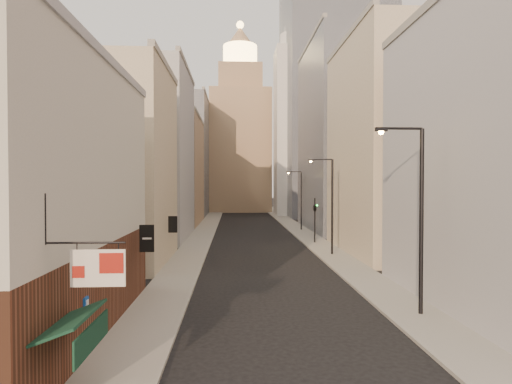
{
  "coord_description": "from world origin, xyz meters",
  "views": [
    {
      "loc": [
        -2.51,
        -9.71,
        6.66
      ],
      "look_at": [
        -0.9,
        21.36,
        5.99
      ],
      "focal_mm": 30.0,
      "sensor_mm": 36.0,
      "label": 1
    }
  ],
  "objects_px": {
    "white_tower": "(295,125)",
    "streetlamp_near": "(417,209)",
    "clock_tower": "(240,137)",
    "streetlamp_far": "(300,197)",
    "streetlamp_mid": "(330,200)",
    "traffic_light_right": "(315,209)"
  },
  "relations": [
    {
      "from": "clock_tower",
      "to": "streetlamp_mid",
      "type": "relative_size",
      "value": 5.07
    },
    {
      "from": "white_tower",
      "to": "streetlamp_near",
      "type": "relative_size",
      "value": 4.42
    },
    {
      "from": "clock_tower",
      "to": "white_tower",
      "type": "bearing_deg",
      "value": -51.84
    },
    {
      "from": "clock_tower",
      "to": "streetlamp_far",
      "type": "xyz_separation_m",
      "value": [
        7.67,
        -42.62,
        -12.9
      ]
    },
    {
      "from": "clock_tower",
      "to": "traffic_light_right",
      "type": "xyz_separation_m",
      "value": [
        7.33,
        -55.51,
        -13.81
      ]
    },
    {
      "from": "streetlamp_near",
      "to": "streetlamp_far",
      "type": "distance_m",
      "value": 38.43
    },
    {
      "from": "white_tower",
      "to": "streetlamp_mid",
      "type": "bearing_deg",
      "value": -94.37
    },
    {
      "from": "streetlamp_near",
      "to": "traffic_light_right",
      "type": "relative_size",
      "value": 1.88
    },
    {
      "from": "clock_tower",
      "to": "white_tower",
      "type": "relative_size",
      "value": 1.08
    },
    {
      "from": "traffic_light_right",
      "to": "streetlamp_mid",
      "type": "bearing_deg",
      "value": 100.86
    },
    {
      "from": "white_tower",
      "to": "streetlamp_far",
      "type": "distance_m",
      "value": 31.98
    },
    {
      "from": "streetlamp_near",
      "to": "traffic_light_right",
      "type": "distance_m",
      "value": 25.58
    },
    {
      "from": "white_tower",
      "to": "streetlamp_mid",
      "type": "height_order",
      "value": "white_tower"
    },
    {
      "from": "clock_tower",
      "to": "white_tower",
      "type": "distance_m",
      "value": 17.83
    },
    {
      "from": "clock_tower",
      "to": "white_tower",
      "type": "xyz_separation_m",
      "value": [
        11.0,
        -14.0,
        0.97
      ]
    },
    {
      "from": "streetlamp_mid",
      "to": "traffic_light_right",
      "type": "distance_m",
      "value": 7.69
    },
    {
      "from": "streetlamp_near",
      "to": "clock_tower",
      "type": "bearing_deg",
      "value": 94.12
    },
    {
      "from": "white_tower",
      "to": "traffic_light_right",
      "type": "height_order",
      "value": "white_tower"
    },
    {
      "from": "clock_tower",
      "to": "traffic_light_right",
      "type": "relative_size",
      "value": 8.98
    },
    {
      "from": "white_tower",
      "to": "streetlamp_near",
      "type": "bearing_deg",
      "value": -92.96
    },
    {
      "from": "streetlamp_mid",
      "to": "streetlamp_near",
      "type": "bearing_deg",
      "value": -78.62
    },
    {
      "from": "streetlamp_far",
      "to": "streetlamp_near",
      "type": "bearing_deg",
      "value": -72.3
    }
  ]
}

